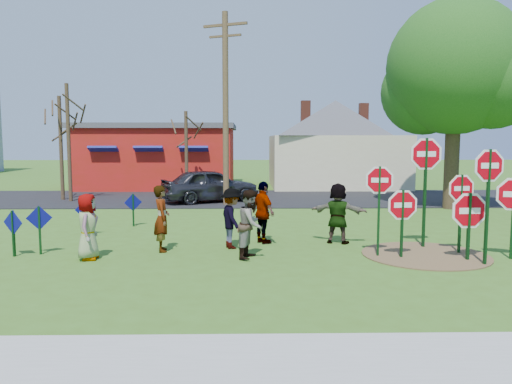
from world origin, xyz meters
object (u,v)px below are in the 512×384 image
(stop_sign_a, at_px, (402,210))
(stop_sign_c, at_px, (489,180))
(leafy_tree, at_px, (459,74))
(person_b, at_px, (162,218))
(stop_sign_d, at_px, (461,194))
(person_a, at_px, (88,227))
(stop_sign_b, at_px, (426,164))
(suv, at_px, (210,185))
(utility_pole, at_px, (226,105))

(stop_sign_a, bearing_deg, stop_sign_c, -28.25)
(leafy_tree, bearing_deg, person_b, -144.11)
(person_b, bearing_deg, stop_sign_d, -106.33)
(stop_sign_d, relative_size, person_a, 1.34)
(stop_sign_c, xyz_separation_m, leafy_tree, (3.29, 9.71, 3.66))
(stop_sign_b, bearing_deg, stop_sign_c, -71.12)
(suv, bearing_deg, stop_sign_d, -170.78)
(suv, height_order, leafy_tree, leafy_tree)
(person_b, xyz_separation_m, utility_pole, (1.32, 9.32, 3.60))
(stop_sign_d, xyz_separation_m, suv, (-7.25, 10.80, -0.74))
(stop_sign_d, distance_m, suv, 13.03)
(stop_sign_c, bearing_deg, stop_sign_b, 100.90)
(stop_sign_d, bearing_deg, suv, 114.28)
(stop_sign_a, bearing_deg, person_a, 175.22)
(person_a, xyz_separation_m, person_b, (1.67, 0.88, 0.06))
(stop_sign_b, relative_size, person_b, 1.80)
(stop_sign_c, relative_size, suv, 0.63)
(stop_sign_a, distance_m, stop_sign_c, 2.07)
(utility_pole, height_order, leafy_tree, leafy_tree)
(stop_sign_a, bearing_deg, suv, 111.63)
(stop_sign_d, height_order, leafy_tree, leafy_tree)
(stop_sign_a, xyz_separation_m, leafy_tree, (5.04, 8.95, 4.46))
(stop_sign_d, bearing_deg, person_b, 167.29)
(utility_pole, bearing_deg, leafy_tree, -7.18)
(stop_sign_c, height_order, person_b, stop_sign_c)
(stop_sign_b, bearing_deg, suv, 120.23)
(stop_sign_c, height_order, suv, stop_sign_c)
(stop_sign_c, distance_m, leafy_tree, 10.89)
(stop_sign_c, height_order, utility_pole, utility_pole)
(stop_sign_d, distance_m, person_b, 7.81)
(stop_sign_b, relative_size, stop_sign_c, 1.10)
(stop_sign_a, distance_m, person_b, 6.19)
(stop_sign_a, relative_size, person_a, 1.13)
(stop_sign_c, bearing_deg, stop_sign_a, 145.68)
(stop_sign_b, xyz_separation_m, person_a, (-8.77, -1.19, -1.47))
(utility_pole, bearing_deg, stop_sign_d, -56.48)
(utility_pole, relative_size, leafy_tree, 0.96)
(stop_sign_b, relative_size, suv, 0.69)
(stop_sign_a, bearing_deg, utility_pole, 110.41)
(person_a, bearing_deg, stop_sign_c, -97.83)
(stop_sign_a, relative_size, stop_sign_b, 0.59)
(stop_sign_d, distance_m, utility_pole, 12.04)
(utility_pole, bearing_deg, person_b, -98.06)
(stop_sign_c, bearing_deg, stop_sign_d, 83.86)
(person_a, height_order, person_b, person_b)
(stop_sign_d, bearing_deg, stop_sign_a, -174.23)
(stop_sign_a, relative_size, leafy_tree, 0.21)
(stop_sign_b, relative_size, person_a, 1.93)
(stop_sign_a, height_order, leafy_tree, leafy_tree)
(stop_sign_c, xyz_separation_m, stop_sign_d, (-0.10, 1.21, -0.48))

